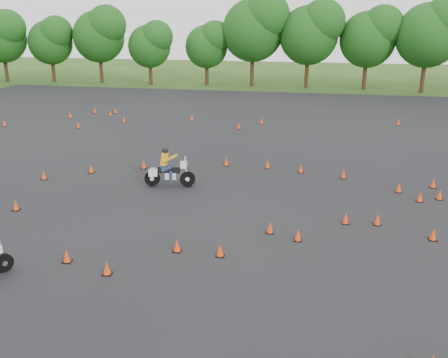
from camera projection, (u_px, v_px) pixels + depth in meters
name	position (u px, v px, depth m)	size (l,w,h in m)	color
ground	(205.00, 242.00, 19.05)	(140.00, 140.00, 0.00)	#2D5119
asphalt_pad	(231.00, 189.00, 24.63)	(62.00, 62.00, 0.00)	black
treeline	(317.00, 49.00, 49.52)	(86.61, 32.75, 10.97)	#1A4B15
traffic_cones	(230.00, 186.00, 24.44)	(36.39, 33.26, 0.45)	#F73D0A
rider_yellow	(169.00, 168.00, 24.68)	(2.54, 0.78, 1.96)	orange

